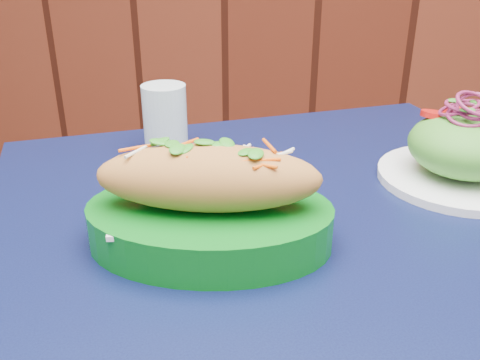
{
  "coord_description": "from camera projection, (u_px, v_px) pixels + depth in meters",
  "views": [
    {
      "loc": [
        0.29,
        0.62,
        1.08
      ],
      "look_at": [
        0.24,
        1.2,
        0.81
      ],
      "focal_mm": 40.0,
      "sensor_mm": 36.0,
      "label": 1
    }
  ],
  "objects": [
    {
      "name": "banh_mi_basket",
      "position": [
        209.0,
        205.0,
        0.6
      ],
      "size": [
        0.29,
        0.19,
        0.13
      ],
      "rotation": [
        0.0,
        0.0,
        0.04
      ],
      "color": "#086616",
      "rests_on": "cafe_table"
    },
    {
      "name": "water_glass",
      "position": [
        165.0,
        120.0,
        0.85
      ],
      "size": [
        0.07,
        0.07,
        0.11
      ],
      "primitive_type": "cylinder",
      "color": "silver",
      "rests_on": "cafe_table"
    },
    {
      "name": "cafe_table",
      "position": [
        308.0,
        275.0,
        0.72
      ],
      "size": [
        1.04,
        1.04,
        0.75
      ],
      "rotation": [
        0.0,
        0.0,
        0.39
      ],
      "color": "black",
      "rests_on": "ground"
    },
    {
      "name": "salad_plate",
      "position": [
        464.0,
        150.0,
        0.76
      ],
      "size": [
        0.23,
        0.23,
        0.13
      ],
      "rotation": [
        0.0,
        0.0,
        -0.07
      ],
      "color": "white",
      "rests_on": "cafe_table"
    }
  ]
}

